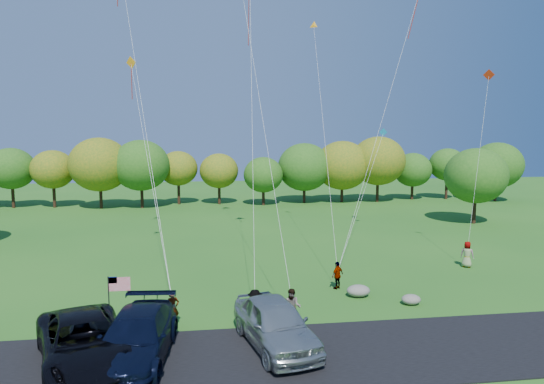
{
  "coord_description": "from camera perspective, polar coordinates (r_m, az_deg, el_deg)",
  "views": [
    {
      "loc": [
        -2.36,
        -21.98,
        8.73
      ],
      "look_at": [
        1.58,
        6.0,
        5.38
      ],
      "focal_mm": 32.0,
      "sensor_mm": 36.0,
      "label": 1
    }
  ],
  "objects": [
    {
      "name": "flag_assembly",
      "position": [
        22.68,
        -17.95,
        -10.96
      ],
      "size": [
        0.96,
        0.62,
        2.6
      ],
      "color": "black",
      "rests_on": "ground"
    },
    {
      "name": "flyer_c",
      "position": [
        22.7,
        -2.01,
        -13.51
      ],
      "size": [
        1.18,
        0.74,
        1.74
      ],
      "primitive_type": "imported",
      "rotation": [
        0.0,
        0.0,
        3.06
      ],
      "color": "#4C4C59",
      "rests_on": "ground"
    },
    {
      "name": "boulder_far",
      "position": [
        26.64,
        16.05,
        -12.06
      ],
      "size": [
        1.0,
        0.83,
        0.52
      ],
      "primitive_type": "ellipsoid",
      "color": "slate",
      "rests_on": "ground"
    },
    {
      "name": "flyer_e",
      "position": [
        34.77,
        21.98,
        -6.82
      ],
      "size": [
        1.0,
        0.96,
        1.73
      ],
      "primitive_type": "imported",
      "rotation": [
        0.0,
        0.0,
        2.45
      ],
      "color": "#4C4C59",
      "rests_on": "ground"
    },
    {
      "name": "flyer_d",
      "position": [
        28.17,
        7.71,
        -9.67
      ],
      "size": [
        0.97,
        0.87,
        1.58
      ],
      "primitive_type": "imported",
      "rotation": [
        0.0,
        0.0,
        3.78
      ],
      "color": "#4C4C59",
      "rests_on": "ground"
    },
    {
      "name": "asphalt_lane",
      "position": [
        20.11,
        -0.51,
        -18.87
      ],
      "size": [
        44.0,
        6.0,
        0.06
      ],
      "primitive_type": "cube",
      "color": "black",
      "rests_on": "ground"
    },
    {
      "name": "flyer_b",
      "position": [
        22.94,
        2.41,
        -13.36
      ],
      "size": [
        1.01,
        0.92,
        1.69
      ],
      "primitive_type": "imported",
      "rotation": [
        0.0,
        0.0,
        -0.42
      ],
      "color": "#4C4C59",
      "rests_on": "ground"
    },
    {
      "name": "ground",
      "position": [
        23.77,
        -1.82,
        -14.8
      ],
      "size": [
        140.0,
        140.0,
        0.0
      ],
      "primitive_type": "plane",
      "color": "#255F1B",
      "rests_on": "ground"
    },
    {
      "name": "minivan_dark",
      "position": [
        20.32,
        -21.25,
        -16.13
      ],
      "size": [
        5.15,
        7.29,
        1.85
      ],
      "primitive_type": "imported",
      "rotation": [
        0.0,
        0.0,
        0.35
      ],
      "color": "black",
      "rests_on": "asphalt_lane"
    },
    {
      "name": "minivan_silver",
      "position": [
        20.61,
        0.39,
        -15.17
      ],
      "size": [
        3.5,
        6.09,
        1.95
      ],
      "primitive_type": "imported",
      "rotation": [
        0.0,
        0.0,
        0.22
      ],
      "color": "#99A0A3",
      "rests_on": "asphalt_lane"
    },
    {
      "name": "treeline",
      "position": [
        58.52,
        -6.58,
        2.64
      ],
      "size": [
        76.5,
        27.82,
        7.86
      ],
      "color": "#351E13",
      "rests_on": "ground"
    },
    {
      "name": "boulder_near",
      "position": [
        27.2,
        10.12,
        -11.37
      ],
      "size": [
        1.28,
        1.0,
        0.64
      ],
      "primitive_type": "ellipsoid",
      "color": "gray",
      "rests_on": "ground"
    },
    {
      "name": "flyer_a",
      "position": [
        23.25,
        -11.58,
        -13.27
      ],
      "size": [
        0.71,
        0.61,
        1.65
      ],
      "primitive_type": "imported",
      "rotation": [
        0.0,
        0.0,
        0.43
      ],
      "color": "#4C4C59",
      "rests_on": "ground"
    },
    {
      "name": "minivan_navy",
      "position": [
        20.12,
        -15.69,
        -16.17
      ],
      "size": [
        3.15,
        6.52,
        1.83
      ],
      "primitive_type": "imported",
      "rotation": [
        0.0,
        0.0,
        -0.1
      ],
      "color": "black",
      "rests_on": "asphalt_lane"
    }
  ]
}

